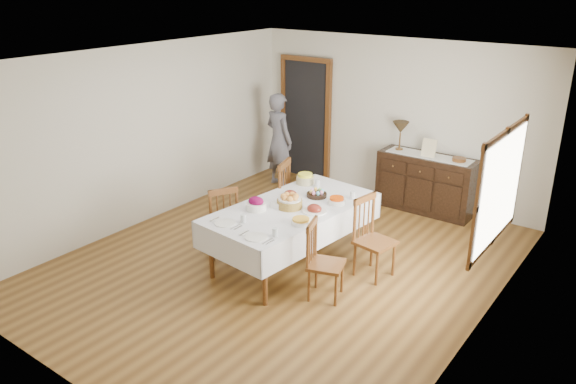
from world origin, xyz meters
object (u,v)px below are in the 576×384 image
Objects in this scene: chair_left_far at (275,197)px; dining_table at (292,213)px; table_lamp at (401,128)px; sideboard at (426,183)px; chair_left_near at (221,220)px; chair_right_far at (372,237)px; person at (279,137)px; chair_right_near at (322,260)px.

dining_table is at bearing 34.32° from chair_left_far.
table_lamp is (0.89, 2.07, 0.70)m from chair_left_far.
chair_left_far is 2.49m from sideboard.
chair_left_near is 1.97m from chair_right_far.
dining_table is 5.17× the size of table_lamp.
person is at bearing -129.76° from chair_left_near.
chair_left_near is (-0.87, -0.38, -0.19)m from dining_table.
chair_left_far is 2.39× the size of table_lamp.
dining_table is 2.56× the size of chair_right_near.
chair_right_far is (1.68, -0.24, -0.05)m from chair_left_far.
chair_right_near reaches higher than sideboard.
table_lamp is (2.05, 0.44, 0.38)m from person.
chair_right_near is at bearing 148.78° from person.
chair_left_far is (-0.72, 0.57, -0.13)m from dining_table.
dining_table is at bearing 144.59° from person.
sideboard is at bearing 81.65° from dining_table.
chair_left_far is 1.81m from chair_right_near.
chair_left_near is at bearing 120.17° from chair_right_far.
chair_left_far is 1.09× the size of chair_right_far.
sideboard is at bearing 128.86° from chair_left_far.
chair_right_far is at bearing 24.59° from dining_table.
table_lamp reaches higher than sideboard.
dining_table is 0.93m from chair_left_far.
person is (-1.16, 1.64, 0.32)m from chair_left_far.
person is at bearing 65.83° from chair_right_far.
chair_left_near is at bearing -117.10° from sideboard.
sideboard is (0.67, 2.64, -0.24)m from dining_table.
chair_right_near is 0.62× the size of sideboard.
table_lamp is at bearing -170.23° from chair_left_near.
person reaches higher than chair_right_far.
chair_left_near is at bearing 68.46° from chair_right_near.
chair_left_near is 3.38m from sideboard.
table_lamp is at bearing -153.84° from person.
dining_table is at bearing -104.27° from sideboard.
chair_left_near reaches higher than sideboard.
chair_left_near reaches higher than chair_right_near.
chair_right_near is 0.53× the size of person.
chair_right_far is 2.56m from table_lamp.
person reaches higher than chair_right_near.
chair_left_near is 0.66× the size of sideboard.
person reaches higher than chair_left_near.
chair_left_far is at bearing -160.33° from chair_left_near.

